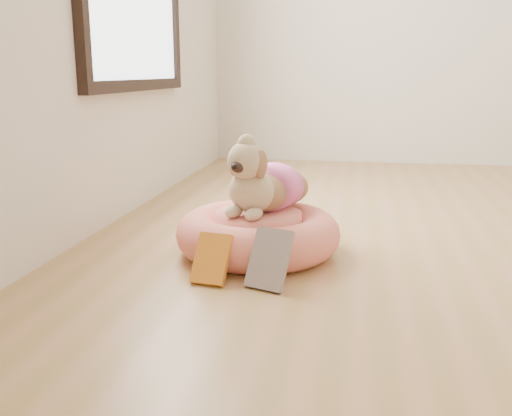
% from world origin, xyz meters
% --- Properties ---
extents(pet_bed, '(0.68, 0.68, 0.18)m').
position_xyz_m(pet_bed, '(-1.19, -0.35, 0.08)').
color(pet_bed, '#ED805C').
rests_on(pet_bed, floor).
extents(dog, '(0.45, 0.54, 0.34)m').
position_xyz_m(dog, '(-1.17, -0.32, 0.34)').
color(dog, brown).
rests_on(dog, pet_bed).
extents(book_yellow, '(0.14, 0.15, 0.17)m').
position_xyz_m(book_yellow, '(-1.30, -0.70, 0.08)').
color(book_yellow, gold).
rests_on(book_yellow, floor).
extents(book_white, '(0.17, 0.16, 0.20)m').
position_xyz_m(book_white, '(-1.08, -0.72, 0.10)').
color(book_white, white).
rests_on(book_white, floor).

